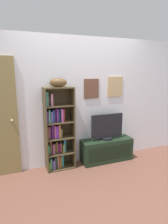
{
  "coord_description": "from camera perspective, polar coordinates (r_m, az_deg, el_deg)",
  "views": [
    {
      "loc": [
        -1.23,
        -2.23,
        1.75
      ],
      "look_at": [
        -0.03,
        0.85,
        1.04
      ],
      "focal_mm": 30.96,
      "sensor_mm": 36.0,
      "label": 1
    }
  ],
  "objects": [
    {
      "name": "tv_stand",
      "position": [
        3.9,
        6.67,
        -11.01
      ],
      "size": [
        1.01,
        0.35,
        0.44
      ],
      "color": "black",
      "rests_on": "ground"
    },
    {
      "name": "back_wall",
      "position": [
        3.63,
        -1.09,
        3.08
      ],
      "size": [
        4.8,
        0.08,
        2.35
      ],
      "color": "silver",
      "rests_on": "ground"
    },
    {
      "name": "football",
      "position": [
        3.29,
        -7.64,
        8.61
      ],
      "size": [
        0.33,
        0.26,
        0.15
      ],
      "primitive_type": "ellipsoid",
      "rotation": [
        0.0,
        0.0,
        -0.43
      ],
      "color": "brown",
      "rests_on": "bookshelf"
    },
    {
      "name": "television",
      "position": [
        3.74,
        6.84,
        -4.46
      ],
      "size": [
        0.64,
        0.22,
        0.5
      ],
      "color": "black",
      "rests_on": "tv_stand"
    },
    {
      "name": "bookshelf",
      "position": [
        3.47,
        -8.07,
        -5.84
      ],
      "size": [
        0.51,
        0.28,
        1.47
      ],
      "color": "#473A23",
      "rests_on": "ground"
    },
    {
      "name": "ground",
      "position": [
        3.1,
        6.77,
        -22.7
      ],
      "size": [
        5.2,
        5.2,
        0.04
      ],
      "primitive_type": "cube",
      "color": "brown"
    }
  ]
}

